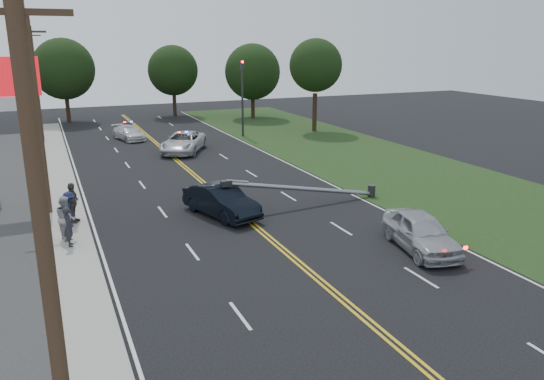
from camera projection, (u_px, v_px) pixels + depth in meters
name	position (u px, v px, depth m)	size (l,w,h in m)	color
ground	(311.00, 274.00, 20.73)	(120.00, 120.00, 0.00)	black
sidewalk	(68.00, 223.00, 26.33)	(1.80, 70.00, 0.12)	#9E9A8F
grass_verge	(424.00, 179.00, 34.72)	(12.00, 80.00, 0.01)	black
centerline_yellow	(228.00, 204.00, 29.56)	(0.36, 80.00, 0.00)	gold
pylon_sign	(9.00, 96.00, 27.44)	(3.20, 0.35, 8.00)	gray
traffic_signal	(242.00, 92.00, 49.24)	(0.28, 0.41, 7.05)	#2D2D30
fallen_streetlight	(312.00, 189.00, 29.15)	(9.36, 0.44, 1.91)	#2D2D30
utility_pole_near	(48.00, 273.00, 8.77)	(1.60, 0.28, 10.00)	#382619
utility_pole_mid	(38.00, 118.00, 26.43)	(1.60, 0.28, 10.00)	#382619
utility_pole_far	(37.00, 85.00, 45.85)	(1.60, 0.28, 10.00)	#382619
tree_6	(64.00, 69.00, 57.54)	(6.60, 6.60, 9.09)	black
tree_7	(173.00, 71.00, 62.47)	(5.86, 5.86, 8.30)	black
tree_8	(253.00, 72.00, 61.01)	(6.38, 6.38, 8.49)	black
tree_9	(316.00, 66.00, 51.51)	(5.14, 5.14, 9.02)	black
crashed_sedan	(221.00, 201.00, 27.37)	(1.71, 4.90, 1.62)	black
waiting_sedan	(421.00, 232.00, 22.89)	(1.93, 4.79, 1.63)	#A8ACB0
emergency_a	(183.00, 142.00, 43.04)	(2.71, 5.87, 1.63)	silver
emergency_b	(129.00, 133.00, 48.42)	(1.77, 4.36, 1.26)	silver
bystander_a	(69.00, 227.00, 23.00)	(0.65, 0.42, 1.77)	#25262D
bystander_b	(66.00, 218.00, 23.80)	(0.97, 0.76, 2.00)	#AAA9AE
bystander_c	(69.00, 209.00, 25.43)	(1.11, 0.64, 1.72)	#1A1F42
bystander_d	(72.00, 203.00, 25.97)	(1.18, 0.49, 2.01)	#4F443F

